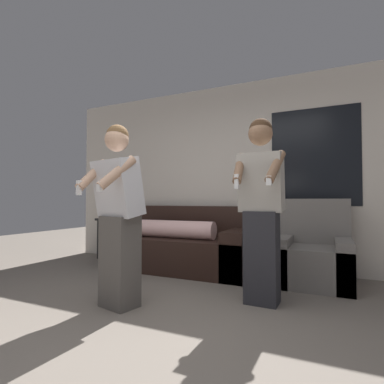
% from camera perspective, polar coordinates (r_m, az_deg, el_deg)
% --- Properties ---
extents(ground_plane, '(14.00, 14.00, 0.00)m').
position_cam_1_polar(ground_plane, '(2.28, -12.53, -26.72)').
color(ground_plane, slate).
extents(wall_back, '(5.79, 0.07, 2.70)m').
position_cam_1_polar(wall_back, '(4.48, 8.68, 3.28)').
color(wall_back, silver).
rests_on(wall_back, ground_plane).
extents(couch, '(2.02, 0.89, 0.89)m').
position_cam_1_polar(couch, '(4.31, -2.06, -10.29)').
color(couch, black).
rests_on(couch, ground_plane).
extents(armchair, '(0.83, 0.81, 0.99)m').
position_cam_1_polar(armchair, '(3.87, 22.05, -11.22)').
color(armchair, slate).
rests_on(armchair, ground_plane).
extents(side_table, '(0.51, 0.36, 0.82)m').
position_cam_1_polar(side_table, '(5.25, -14.68, -6.21)').
color(side_table, black).
rests_on(side_table, ground_plane).
extents(person_left, '(0.50, 0.57, 1.67)m').
position_cam_1_polar(person_left, '(2.83, -13.90, -4.14)').
color(person_left, '#56514C').
rests_on(person_left, ground_plane).
extents(person_right, '(0.47, 0.48, 1.76)m').
position_cam_1_polar(person_right, '(2.92, 13.03, -2.82)').
color(person_right, '#28282D').
rests_on(person_right, ground_plane).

